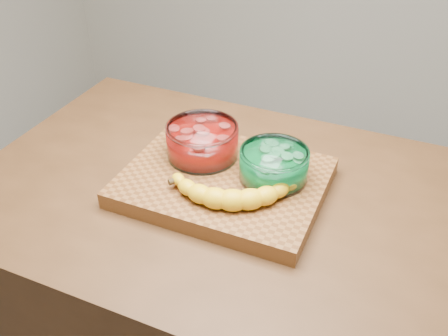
% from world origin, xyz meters
% --- Properties ---
extents(counter, '(1.20, 0.80, 0.90)m').
position_xyz_m(counter, '(0.00, 0.00, 0.45)').
color(counter, '#492C16').
rests_on(counter, ground).
extents(cutting_board, '(0.45, 0.35, 0.04)m').
position_xyz_m(cutting_board, '(0.00, 0.00, 0.92)').
color(cutting_board, brown).
rests_on(cutting_board, counter).
extents(bowl_red, '(0.17, 0.17, 0.08)m').
position_xyz_m(bowl_red, '(-0.08, 0.05, 0.98)').
color(bowl_red, white).
rests_on(bowl_red, cutting_board).
extents(bowl_green, '(0.15, 0.15, 0.07)m').
position_xyz_m(bowl_green, '(0.11, 0.04, 0.98)').
color(bowl_green, white).
rests_on(bowl_green, cutting_board).
extents(banana, '(0.29, 0.18, 0.04)m').
position_xyz_m(banana, '(0.04, -0.05, 0.96)').
color(banana, yellow).
rests_on(banana, cutting_board).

